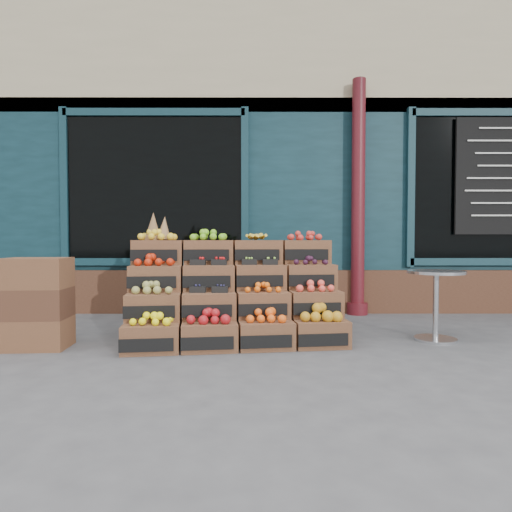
{
  "coord_description": "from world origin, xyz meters",
  "views": [
    {
      "loc": [
        -0.21,
        -3.8,
        1.01
      ],
      "look_at": [
        -0.2,
        0.7,
        0.85
      ],
      "focal_mm": 30.0,
      "sensor_mm": 36.0,
      "label": 1
    }
  ],
  "objects": [
    {
      "name": "ground",
      "position": [
        0.0,
        0.0,
        0.0
      ],
      "size": [
        60.0,
        60.0,
        0.0
      ],
      "primitive_type": "plane",
      "color": "#4A4A4D",
      "rests_on": "ground"
    },
    {
      "name": "shop_facade",
      "position": [
        0.0,
        5.11,
        2.4
      ],
      "size": [
        12.0,
        6.24,
        4.8
      ],
      "color": "#102D36",
      "rests_on": "ground"
    },
    {
      "name": "crate_display",
      "position": [
        -0.43,
        0.58,
        0.4
      ],
      "size": [
        2.2,
        1.26,
        1.31
      ],
      "rotation": [
        0.0,
        0.0,
        0.12
      ],
      "color": "brown",
      "rests_on": "ground"
    },
    {
      "name": "spare_crates",
      "position": [
        -2.26,
        0.19,
        0.43
      ],
      "size": [
        0.59,
        0.42,
        0.85
      ],
      "rotation": [
        0.0,
        0.0,
        0.06
      ],
      "color": "brown",
      "rests_on": "ground"
    },
    {
      "name": "bistro_table",
      "position": [
        1.62,
        0.49,
        0.44
      ],
      "size": [
        0.56,
        0.56,
        0.71
      ],
      "rotation": [
        0.0,
        0.0,
        0.4
      ],
      "color": "#AEB0B5",
      "rests_on": "ground"
    },
    {
      "name": "shopkeeper",
      "position": [
        -2.06,
        2.83,
        1.0
      ],
      "size": [
        0.76,
        0.54,
        1.99
      ],
      "primitive_type": "imported",
      "rotation": [
        0.0,
        0.0,
        3.23
      ],
      "color": "#1D6521",
      "rests_on": "ground"
    }
  ]
}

